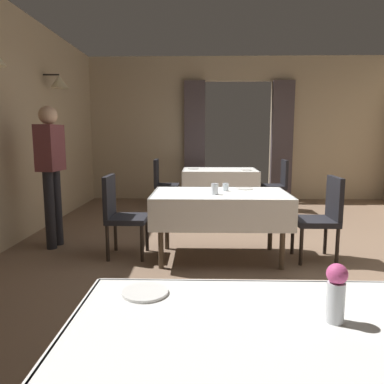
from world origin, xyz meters
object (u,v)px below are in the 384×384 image
(chair_far_left, at_px, (163,182))
(plate_mid_a, at_px, (244,189))
(chair_far_right, at_px, (278,182))
(glass_mid_b, at_px, (215,189))
(chair_mid_left, at_px, (120,212))
(dining_table_near, at_px, (282,369))
(plate_near_b, at_px, (145,292))
(dining_table_far, at_px, (220,174))
(person_waiter_by_doorway, at_px, (51,165))
(chair_mid_right, at_px, (323,214))
(flower_vase_near, at_px, (336,291))
(glass_mid_c, at_px, (226,187))
(dining_table_mid, at_px, (220,202))
(plate_far_b, at_px, (193,169))
(plate_far_a, at_px, (246,170))

(chair_far_left, xyz_separation_m, plate_mid_a, (1.22, -2.58, 0.24))
(chair_far_right, xyz_separation_m, glass_mid_b, (-1.27, -2.93, 0.29))
(chair_mid_left, bearing_deg, dining_table_near, -69.00)
(chair_mid_left, relative_size, plate_near_b, 5.02)
(dining_table_far, relative_size, person_waiter_by_doorway, 0.80)
(chair_mid_right, xyz_separation_m, flower_vase_near, (-0.89, -2.83, 0.34))
(flower_vase_near, height_order, glass_mid_b, flower_vase_near)
(glass_mid_c, bearing_deg, person_waiter_by_doorway, 172.65)
(dining_table_mid, height_order, plate_far_b, plate_far_b)
(chair_far_right, bearing_deg, chair_mid_left, -130.47)
(chair_far_left, relative_size, flower_vase_near, 4.56)
(chair_far_right, xyz_separation_m, flower_vase_near, (-0.96, -5.64, 0.34))
(dining_table_mid, relative_size, plate_far_a, 7.59)
(dining_table_far, height_order, plate_far_a, plate_far_a)
(chair_far_right, bearing_deg, plate_far_a, -164.75)
(plate_far_b, bearing_deg, plate_far_a, -13.85)
(dining_table_mid, height_order, chair_mid_right, chair_mid_right)
(chair_mid_left, xyz_separation_m, plate_mid_a, (1.42, 0.21, 0.24))
(dining_table_near, height_order, dining_table_mid, same)
(flower_vase_near, xyz_separation_m, plate_far_b, (-0.60, 5.71, -0.10))
(plate_near_b, xyz_separation_m, glass_mid_c, (0.50, 2.76, 0.04))
(dining_table_mid, distance_m, chair_mid_left, 1.14)
(plate_near_b, relative_size, person_waiter_by_doorway, 0.11)
(plate_mid_a, relative_size, glass_mid_c, 2.32)
(dining_table_far, height_order, glass_mid_b, glass_mid_b)
(chair_far_left, relative_size, plate_near_b, 5.02)
(glass_mid_c, xyz_separation_m, plate_far_b, (-0.43, 2.74, -0.04))
(dining_table_far, bearing_deg, chair_far_left, 177.86)
(chair_mid_left, height_order, person_waiter_by_doorway, person_waiter_by_doorway)
(dining_table_far, xyz_separation_m, plate_far_a, (0.47, -0.18, 0.10))
(chair_far_left, relative_size, plate_mid_a, 4.53)
(dining_table_far, bearing_deg, glass_mid_b, -93.87)
(person_waiter_by_doorway, bearing_deg, dining_table_far, 48.11)
(dining_table_near, relative_size, chair_far_right, 1.51)
(plate_far_b, xyz_separation_m, person_waiter_by_doorway, (-1.67, -2.47, 0.27))
(glass_mid_b, bearing_deg, chair_far_right, 66.58)
(chair_mid_left, height_order, chair_mid_right, same)
(chair_mid_right, relative_size, flower_vase_near, 4.56)
(chair_mid_right, relative_size, person_waiter_by_doorway, 0.54)
(dining_table_near, relative_size, plate_far_a, 7.18)
(chair_mid_left, height_order, plate_far_a, chair_mid_left)
(chair_mid_left, xyz_separation_m, glass_mid_c, (1.19, 0.07, 0.28))
(dining_table_near, bearing_deg, dining_table_mid, 90.76)
(chair_mid_left, relative_size, glass_mid_b, 7.85)
(chair_mid_left, xyz_separation_m, person_waiter_by_doorway, (-0.90, 0.34, 0.51))
(plate_far_a, bearing_deg, plate_near_b, -101.10)
(chair_far_right, relative_size, plate_far_a, 4.75)
(plate_far_b, bearing_deg, glass_mid_c, -81.16)
(chair_far_right, relative_size, flower_vase_near, 4.56)
(dining_table_far, relative_size, flower_vase_near, 6.70)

